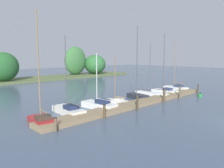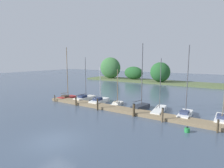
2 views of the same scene
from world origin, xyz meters
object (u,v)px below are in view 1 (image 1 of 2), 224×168
at_px(mooring_piling_3, 164,95).
at_px(mooring_piling_4, 180,92).
at_px(sailboat_2, 98,104).
at_px(sailboat_5, 150,94).
at_px(mooring_piling_2, 137,102).
at_px(sailboat_4, 137,95).
at_px(mooring_piling_1, 104,111).
at_px(mooring_piling_0, 56,125).
at_px(sailboat_3, 116,101).
at_px(sailboat_6, 164,90).
at_px(sailboat_1, 68,110).
at_px(sailboat_0, 41,118).
at_px(mooring_piling_5, 198,89).
at_px(channel_buoy_0, 200,95).
at_px(sailboat_7, 175,88).

xyz_separation_m(mooring_piling_3, mooring_piling_4, (3.23, -0.10, 0.02)).
relative_size(sailboat_2, mooring_piling_4, 3.51).
relative_size(sailboat_5, mooring_piling_2, 4.29).
xyz_separation_m(sailboat_2, sailboat_4, (6.32, 0.37, 0.11)).
xyz_separation_m(sailboat_2, mooring_piling_1, (-1.91, -2.91, 0.22)).
height_order(sailboat_4, mooring_piling_0, sailboat_4).
distance_m(sailboat_3, sailboat_6, 8.96).
bearing_deg(mooring_piling_3, sailboat_1, 161.78).
distance_m(sailboat_0, mooring_piling_0, 2.37).
bearing_deg(sailboat_5, sailboat_6, -98.15).
xyz_separation_m(mooring_piling_5, channel_buoy_0, (-2.24, -1.27, -0.40)).
height_order(sailboat_0, sailboat_1, sailboat_0).
xyz_separation_m(mooring_piling_3, channel_buoy_0, (5.84, -1.43, -0.53)).
relative_size(mooring_piling_4, mooring_piling_5, 1.25).
bearing_deg(mooring_piling_0, sailboat_1, 46.85).
relative_size(sailboat_7, mooring_piling_5, 6.01).
bearing_deg(sailboat_6, mooring_piling_5, -134.56).
xyz_separation_m(mooring_piling_1, mooring_piling_2, (3.90, -0.21, 0.17)).
distance_m(sailboat_6, sailboat_7, 3.50).
xyz_separation_m(sailboat_5, mooring_piling_1, (-10.65, -3.14, 0.29)).
bearing_deg(sailboat_6, mooring_piling_3, 121.57).
distance_m(sailboat_7, mooring_piling_3, 8.98).
bearing_deg(sailboat_7, mooring_piling_3, 113.39).
xyz_separation_m(sailboat_0, sailboat_3, (8.83, 0.91, -0.12)).
xyz_separation_m(sailboat_4, mooring_piling_2, (-4.32, -3.50, 0.29)).
bearing_deg(sailboat_7, mooring_piling_5, 177.40).
distance_m(sailboat_4, sailboat_5, 2.43).
xyz_separation_m(sailboat_7, mooring_piling_4, (-5.11, -3.41, 0.39)).
height_order(sailboat_2, sailboat_6, sailboat_6).
relative_size(sailboat_2, sailboat_6, 0.66).
bearing_deg(mooring_piling_5, sailboat_6, 135.61).
relative_size(sailboat_7, mooring_piling_2, 4.76).
relative_size(sailboat_2, mooring_piling_3, 3.60).
bearing_deg(sailboat_6, mooring_piling_1, 102.29).
bearing_deg(sailboat_2, mooring_piling_0, 110.57).
relative_size(sailboat_5, channel_buoy_0, 12.02).
bearing_deg(sailboat_4, sailboat_2, 103.90).
xyz_separation_m(mooring_piling_0, mooring_piling_4, (16.35, -0.07, 0.26)).
height_order(mooring_piling_0, mooring_piling_4, mooring_piling_4).
height_order(sailboat_1, mooring_piling_5, sailboat_1).
distance_m(sailboat_1, mooring_piling_4, 13.67).
bearing_deg(mooring_piling_3, sailboat_5, 59.18).
bearing_deg(mooring_piling_1, channel_buoy_0, -5.55).
height_order(sailboat_5, sailboat_6, sailboat_6).
xyz_separation_m(sailboat_0, channel_buoy_0, (18.77, -3.76, -0.20)).
bearing_deg(mooring_piling_2, sailboat_7, 14.96).
bearing_deg(mooring_piling_1, sailboat_1, 110.32).
relative_size(sailboat_3, mooring_piling_3, 3.45).
relative_size(sailboat_2, mooring_piling_0, 5.41).
bearing_deg(sailboat_1, sailboat_4, -86.46).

